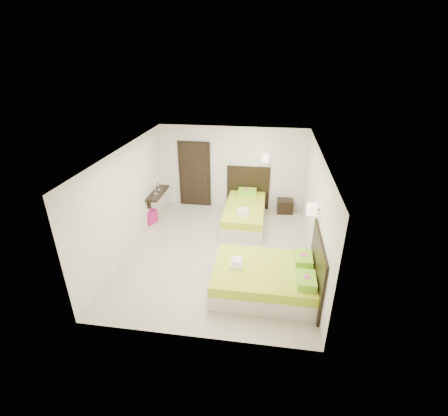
# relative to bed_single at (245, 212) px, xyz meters

# --- Properties ---
(floor) EXTENTS (5.50, 5.50, 0.00)m
(floor) POSITION_rel_bed_single_xyz_m (-0.52, -1.72, -0.33)
(floor) COLOR #BEB39E
(floor) RESTS_ON ground
(bed_single) EXTENTS (1.34, 2.23, 1.84)m
(bed_single) POSITION_rel_bed_single_xyz_m (0.00, 0.00, 0.00)
(bed_single) COLOR beige
(bed_single) RESTS_ON ground
(bed_double) EXTENTS (2.13, 1.81, 1.76)m
(bed_double) POSITION_rel_bed_single_xyz_m (0.75, -3.00, -0.02)
(bed_double) COLOR beige
(bed_double) RESTS_ON ground
(nightstand) EXTENTS (0.51, 0.46, 0.43)m
(nightstand) POSITION_rel_bed_single_xyz_m (1.18, 0.84, -0.12)
(nightstand) COLOR black
(nightstand) RESTS_ON ground
(ottoman) EXTENTS (0.49, 0.49, 0.39)m
(ottoman) POSITION_rel_bed_single_xyz_m (-2.81, -0.44, -0.14)
(ottoman) COLOR #A41560
(ottoman) RESTS_ON ground
(door) EXTENTS (1.02, 0.15, 2.14)m
(door) POSITION_rel_bed_single_xyz_m (-1.72, 0.98, 0.72)
(door) COLOR black
(door) RESTS_ON ground
(console_shelf) EXTENTS (0.35, 1.20, 0.78)m
(console_shelf) POSITION_rel_bed_single_xyz_m (-2.60, -0.12, 0.48)
(console_shelf) COLOR black
(console_shelf) RESTS_ON ground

